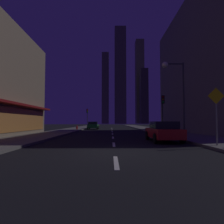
{
  "coord_description": "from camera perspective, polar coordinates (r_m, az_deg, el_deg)",
  "views": [
    {
      "loc": [
        -0.18,
        -8.71,
        1.43
      ],
      "look_at": [
        0.0,
        24.65,
        3.15
      ],
      "focal_mm": 30.33,
      "sensor_mm": 36.0,
      "label": 1
    }
  ],
  "objects": [
    {
      "name": "car_parked_far",
      "position": [
        36.3,
        -5.73,
        -4.03
      ],
      "size": [
        1.98,
        4.24,
        1.45
      ],
      "color": "#1E722D",
      "rests_on": "ground"
    },
    {
      "name": "skyscraper_distant_slender",
      "position": [
        152.84,
        8.34,
        8.99
      ],
      "size": [
        6.29,
        8.44,
        66.0
      ],
      "primitive_type": "cube",
      "color": "brown",
      "rests_on": "ground"
    },
    {
      "name": "skyscraper_distant_short",
      "position": [
        138.24,
        9.56,
        4.63
      ],
      "size": [
        5.2,
        8.93,
        39.2
      ],
      "primitive_type": "cube",
      "color": "#3A372C",
      "rests_on": "ground"
    },
    {
      "name": "fire_hydrant_far_left",
      "position": [
        32.39,
        -10.51,
        -4.63
      ],
      "size": [
        0.42,
        0.3,
        0.65
      ],
      "color": "red",
      "rests_on": "sidewalk_left"
    },
    {
      "name": "sidewalk_left",
      "position": [
        41.3,
        -9.85,
        -4.8
      ],
      "size": [
        4.0,
        76.0,
        0.15
      ],
      "primitive_type": "cube",
      "color": "#605E59",
      "rests_on": "ground"
    },
    {
      "name": "traffic_light_near_right",
      "position": [
        21.44,
        15.06,
        1.86
      ],
      "size": [
        0.32,
        0.48,
        4.2
      ],
      "color": "#2D2D2D",
      "rests_on": "sidewalk_right"
    },
    {
      "name": "lane_marking_center",
      "position": [
        24.95,
        0.1,
        -6.23
      ],
      "size": [
        0.16,
        38.6,
        0.01
      ],
      "color": "silver",
      "rests_on": "ground"
    },
    {
      "name": "car_parked_near",
      "position": [
        14.23,
        15.17,
        -5.62
      ],
      "size": [
        1.98,
        4.24,
        1.45
      ],
      "color": "#B21919",
      "rests_on": "ground"
    },
    {
      "name": "street_lamp_right",
      "position": [
        17.73,
        18.2,
        9.03
      ],
      "size": [
        1.96,
        0.56,
        6.58
      ],
      "color": "#38383D",
      "rests_on": "sidewalk_right"
    },
    {
      "name": "sidewalk_right",
      "position": [
        41.36,
        9.72,
        -4.79
      ],
      "size": [
        4.0,
        76.0,
        0.15
      ],
      "primitive_type": "cube",
      "color": "#605E59",
      "rests_on": "ground"
    },
    {
      "name": "skyscraper_distant_mid",
      "position": [
        138.05,
        2.5,
        10.89
      ],
      "size": [
        7.97,
        8.95,
        68.97
      ],
      "primitive_type": "cube",
      "color": "brown",
      "rests_on": "ground"
    },
    {
      "name": "building_apartment_right",
      "position": [
        29.55,
        30.08,
        10.86
      ],
      "size": [
        11.0,
        20.0,
        16.57
      ],
      "primitive_type": "cube",
      "color": "slate",
      "rests_on": "ground"
    },
    {
      "name": "pedestrian_crossing_sign",
      "position": [
        11.83,
        28.92,
        0.27
      ],
      "size": [
        0.91,
        0.08,
        3.15
      ],
      "color": "slate",
      "rests_on": "sidewalk_right"
    },
    {
      "name": "skyscraper_distant_tall",
      "position": [
        139.56,
        -2.02,
        7.18
      ],
      "size": [
        5.03,
        5.99,
        52.01
      ],
      "primitive_type": "cube",
      "color": "#5F5A47",
      "rests_on": "ground"
    },
    {
      "name": "traffic_light_far_left",
      "position": [
        42.72,
        -7.46,
        -0.57
      ],
      "size": [
        0.32,
        0.48,
        4.2
      ],
      "color": "#2D2D2D",
      "rests_on": "sidewalk_left"
    },
    {
      "name": "ground_plane",
      "position": [
        40.74,
        -0.06,
        -5.04
      ],
      "size": [
        78.0,
        136.0,
        0.1
      ],
      "primitive_type": "cube",
      "color": "black"
    }
  ]
}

